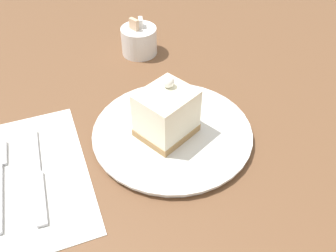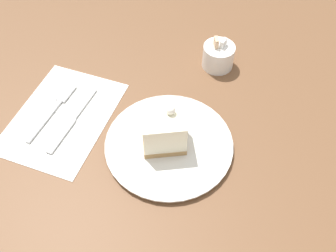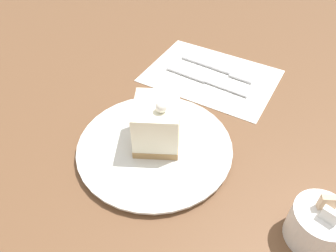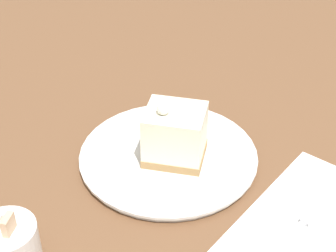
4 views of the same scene
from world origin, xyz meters
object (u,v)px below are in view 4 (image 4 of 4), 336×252
at_px(plate, 168,157).
at_px(sugar_bowl, 8,245).
at_px(cake_slice, 175,134).
at_px(knife, 311,215).

height_order(plate, sugar_bowl, sugar_bowl).
xyz_separation_m(cake_slice, knife, (-0.20, 0.01, -0.05)).
distance_m(cake_slice, knife, 0.21).
bearing_deg(sugar_bowl, cake_slice, -107.13).
height_order(knife, sugar_bowl, sugar_bowl).
xyz_separation_m(plate, sugar_bowl, (0.07, 0.25, 0.02)).
height_order(cake_slice, sugar_bowl, cake_slice).
bearing_deg(cake_slice, sugar_bowl, 55.25).
bearing_deg(knife, sugar_bowl, 52.61).
bearing_deg(knife, plate, 9.30).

